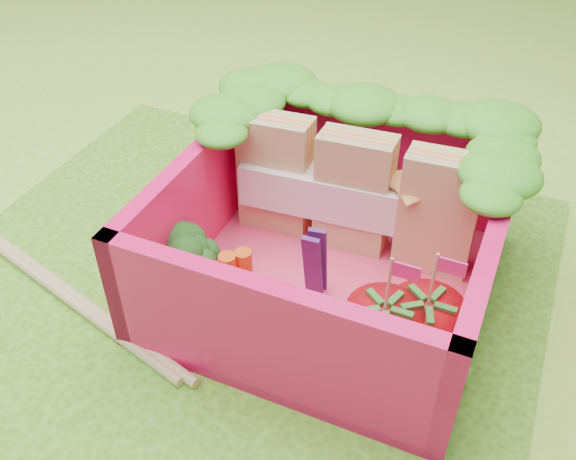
% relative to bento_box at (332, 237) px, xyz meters
% --- Properties ---
extents(ground, '(14.00, 14.00, 0.00)m').
position_rel_bento_box_xyz_m(ground, '(-0.39, -0.23, -0.31)').
color(ground, '#9DC838').
rests_on(ground, ground).
extents(placemat, '(2.60, 2.60, 0.03)m').
position_rel_bento_box_xyz_m(placemat, '(-0.39, -0.23, -0.29)').
color(placemat, '#548B1F').
rests_on(placemat, ground).
extents(bento_floor, '(1.30, 1.30, 0.05)m').
position_rel_bento_box_xyz_m(bento_floor, '(0.00, 0.00, -0.25)').
color(bento_floor, '#F43E6F').
rests_on(bento_floor, placemat).
extents(bento_box, '(1.30, 1.30, 0.55)m').
position_rel_bento_box_xyz_m(bento_box, '(0.00, 0.00, 0.00)').
color(bento_box, '#FF1563').
rests_on(bento_box, placemat).
extents(lettuce_ruffle, '(1.43, 0.77, 0.11)m').
position_rel_bento_box_xyz_m(lettuce_ruffle, '(0.00, 0.47, 0.33)').
color(lettuce_ruffle, '#3F9C1C').
rests_on(lettuce_ruffle, bento_box).
extents(sandwich_stack, '(1.07, 0.25, 0.56)m').
position_rel_bento_box_xyz_m(sandwich_stack, '(0.01, 0.26, 0.05)').
color(sandwich_stack, tan).
rests_on(sandwich_stack, bento_floor).
extents(broccoli, '(0.31, 0.31, 0.25)m').
position_rel_bento_box_xyz_m(broccoli, '(-0.52, -0.26, -0.05)').
color(broccoli, '#638D44').
rests_on(broccoli, bento_floor).
extents(carrot_sticks, '(0.11, 0.13, 0.27)m').
position_rel_bento_box_xyz_m(carrot_sticks, '(-0.29, -0.29, -0.09)').
color(carrot_sticks, '#E35B13').
rests_on(carrot_sticks, bento_floor).
extents(purple_wedges, '(0.07, 0.09, 0.38)m').
position_rel_bento_box_xyz_m(purple_wedges, '(-0.02, -0.14, -0.04)').
color(purple_wedges, '#431A5D').
rests_on(purple_wedges, bento_floor).
extents(strawberry_left, '(0.28, 0.28, 0.52)m').
position_rel_bento_box_xyz_m(strawberry_left, '(0.33, -0.36, -0.08)').
color(strawberry_left, red).
rests_on(strawberry_left, bento_floor).
extents(strawberry_right, '(0.28, 0.28, 0.52)m').
position_rel_bento_box_xyz_m(strawberry_right, '(0.46, -0.27, -0.08)').
color(strawberry_right, red).
rests_on(strawberry_right, bento_floor).
extents(snap_peas, '(0.62, 0.53, 0.05)m').
position_rel_bento_box_xyz_m(snap_peas, '(0.40, -0.22, -0.20)').
color(snap_peas, '#54AA35').
rests_on(snap_peas, bento_floor).
extents(chopsticks, '(2.39, 0.70, 0.04)m').
position_rel_bento_box_xyz_m(chopsticks, '(-1.45, -0.39, -0.25)').
color(chopsticks, tan).
rests_on(chopsticks, placemat).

